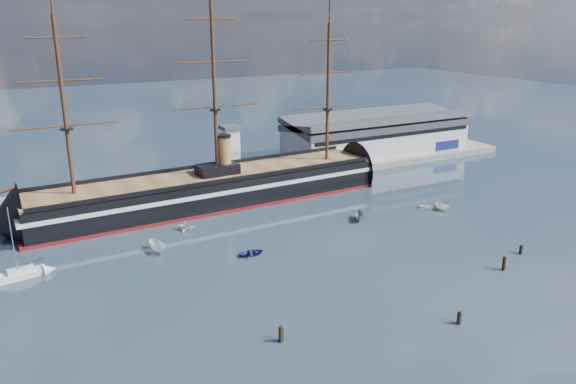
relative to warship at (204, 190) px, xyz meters
name	(u,v)px	position (x,y,z in m)	size (l,w,h in m)	color
ground	(276,224)	(9.80, -20.00, -4.04)	(600.00, 600.00, 0.00)	#1B303F
quay	(250,180)	(19.80, 16.00, -4.04)	(180.00, 18.00, 2.00)	slate
warehouse	(377,134)	(67.80, 20.00, 3.95)	(63.00, 21.00, 11.60)	#B7BABC
quay_tower	(231,152)	(12.80, 13.00, 5.72)	(5.00, 5.00, 15.00)	silver
warship	(204,190)	(0.00, 0.00, 0.00)	(113.15, 19.36, 53.94)	black
sailboat	(21,273)	(-43.47, -22.67, -3.17)	(8.81, 3.72, 13.66)	silver
motorboat_a	(158,252)	(-18.48, -23.06, -4.04)	(7.02, 2.58, 2.81)	white
motorboat_b	(252,255)	(-2.35, -33.30, -4.04)	(3.13, 1.25, 1.46)	navy
motorboat_c	(359,221)	(27.89, -27.16, -4.04)	(5.97, 2.19, 2.39)	gray
motorboat_d	(186,230)	(-9.58, -14.17, -4.04)	(6.65, 2.88, 2.44)	white
motorboat_e	(429,208)	(48.16, -28.28, -4.04)	(2.97, 1.19, 1.39)	white
motorboat_f	(442,211)	(49.85, -30.93, -4.04)	(5.37, 1.97, 2.15)	white
piling_near_left	(281,342)	(-11.70, -63.60, -4.04)	(0.64, 0.64, 3.31)	black
piling_near_mid	(458,324)	(14.82, -72.18, -4.04)	(0.64, 0.64, 2.90)	black
piling_near_right	(503,270)	(36.18, -61.86, -4.04)	(0.64, 0.64, 3.51)	black
piling_far_right	(520,254)	(45.17, -58.20, -4.04)	(0.64, 0.64, 2.64)	black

